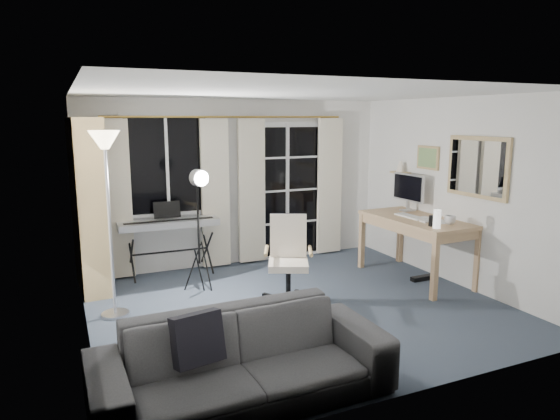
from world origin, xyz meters
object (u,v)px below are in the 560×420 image
at_px(monitor, 408,189).
at_px(mug, 450,219).
at_px(torchiere_lamp, 106,169).
at_px(keyboard_piano, 169,225).
at_px(desk, 417,225).
at_px(sofa, 243,346).
at_px(office_chair, 288,251).
at_px(studio_light, 199,192).
at_px(bookshelf, 86,210).

xyz_separation_m(monitor, mug, (-0.10, -0.95, -0.25)).
height_order(torchiere_lamp, monitor, torchiere_lamp).
height_order(keyboard_piano, desk, keyboard_piano).
bearing_deg(sofa, office_chair, 55.01).
relative_size(office_chair, monitor, 1.70).
distance_m(office_chair, mug, 2.08).
relative_size(torchiere_lamp, desk, 1.26).
xyz_separation_m(torchiere_lamp, studio_light, (1.08, 0.37, -0.36)).
distance_m(keyboard_piano, office_chair, 1.83).
distance_m(keyboard_piano, mug, 3.63).
height_order(bookshelf, keyboard_piano, bookshelf).
bearing_deg(studio_light, keyboard_piano, 91.64).
relative_size(torchiere_lamp, office_chair, 1.95).
height_order(studio_light, office_chair, studio_light).
relative_size(keyboard_piano, office_chair, 1.29).
relative_size(studio_light, monitor, 2.58).
relative_size(bookshelf, monitor, 3.54).
bearing_deg(desk, studio_light, 164.33).
bearing_deg(sofa, desk, 29.76).
bearing_deg(studio_light, desk, -29.70).
bearing_deg(mug, office_chair, 167.93).
xyz_separation_m(studio_light, desk, (2.75, -0.67, -0.52)).
bearing_deg(bookshelf, keyboard_piano, 0.92).
relative_size(torchiere_lamp, monitor, 3.32).
bearing_deg(mug, torchiere_lamp, 168.45).
height_order(keyboard_piano, mug, keyboard_piano).
xyz_separation_m(bookshelf, desk, (4.01, -1.34, -0.28)).
distance_m(torchiere_lamp, sofa, 2.55).
bearing_deg(keyboard_piano, bookshelf, -175.14).
height_order(desk, sofa, sofa).
bearing_deg(bookshelf, monitor, -14.85).
relative_size(torchiere_lamp, mug, 14.61).
xyz_separation_m(keyboard_piano, sofa, (-0.12, -3.25, -0.29)).
distance_m(bookshelf, office_chair, 2.56).
xyz_separation_m(studio_light, sofa, (-0.36, -2.51, -0.81)).
xyz_separation_m(bookshelf, keyboard_piano, (1.02, 0.07, -0.29)).
height_order(office_chair, desk, office_chair).
relative_size(torchiere_lamp, studio_light, 1.29).
xyz_separation_m(office_chair, desk, (1.91, 0.07, 0.13)).
distance_m(desk, mug, 0.54).
distance_m(keyboard_piano, sofa, 3.26).
bearing_deg(bookshelf, desk, -21.38).
distance_m(desk, monitor, 0.65).
bearing_deg(torchiere_lamp, studio_light, 18.93).
bearing_deg(monitor, keyboard_piano, 161.34).
height_order(bookshelf, desk, bookshelf).
distance_m(studio_light, monitor, 2.96).
relative_size(keyboard_piano, sofa, 0.59).
distance_m(torchiere_lamp, desk, 3.94).
bearing_deg(monitor, office_chair, -168.07).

